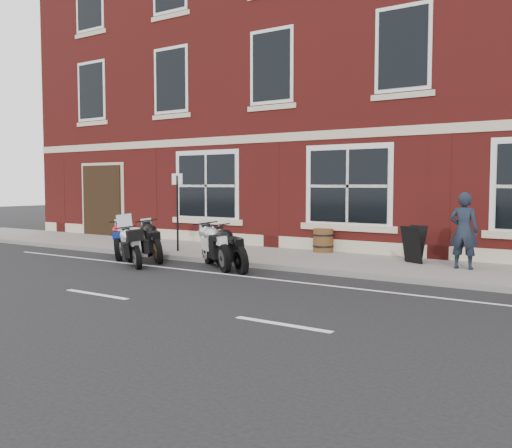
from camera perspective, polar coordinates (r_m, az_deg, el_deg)
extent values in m
plane|color=black|center=(13.04, -5.49, -4.93)|extent=(80.00, 80.00, 0.00)
cube|color=slate|center=(15.44, 1.65, -3.30)|extent=(30.00, 3.00, 0.12)
cube|color=slate|center=(14.14, -1.80, -3.97)|extent=(30.00, 0.16, 0.12)
cube|color=maroon|center=(22.36, 12.40, 14.16)|extent=(24.00, 12.00, 12.00)
cylinder|color=black|center=(15.16, -12.58, -2.64)|extent=(0.55, 0.42, 0.58)
cylinder|color=black|center=(13.86, -11.69, -3.25)|extent=(0.55, 0.42, 0.58)
cube|color=black|center=(14.52, -12.20, -1.69)|extent=(0.73, 0.59, 0.20)
ellipsoid|color=silver|center=(14.64, -12.30, -1.22)|extent=(0.61, 0.56, 0.29)
cube|color=black|center=(14.15, -11.96, -1.54)|extent=(0.55, 0.48, 0.09)
cube|color=silver|center=(15.07, -12.61, 0.21)|extent=(0.24, 0.34, 0.41)
cylinder|color=black|center=(16.79, -13.11, -1.95)|extent=(0.51, 0.54, 0.62)
cylinder|color=black|center=(15.40, -13.52, -2.49)|extent=(0.51, 0.54, 0.62)
cube|color=black|center=(16.11, -13.31, -1.03)|extent=(0.70, 0.73, 0.21)
ellipsoid|color=red|center=(16.25, -13.28, -0.58)|extent=(0.62, 0.63, 0.31)
cube|color=black|center=(15.72, -13.43, -0.87)|extent=(0.55, 0.56, 0.10)
cylinder|color=black|center=(16.08, -10.57, -2.12)|extent=(0.60, 0.49, 0.65)
cylinder|color=black|center=(14.63, -9.64, -2.71)|extent=(0.60, 0.49, 0.65)
cube|color=black|center=(15.37, -10.18, -1.10)|extent=(0.80, 0.68, 0.22)
ellipsoid|color=black|center=(15.51, -10.28, -0.60)|extent=(0.68, 0.63, 0.33)
cube|color=black|center=(14.96, -9.92, -0.92)|extent=(0.61, 0.54, 0.10)
cylinder|color=black|center=(14.54, -4.74, -2.68)|extent=(0.62, 0.50, 0.67)
cylinder|color=black|center=(13.10, -3.04, -3.41)|extent=(0.62, 0.50, 0.67)
cube|color=black|center=(13.83, -4.00, -1.54)|extent=(0.82, 0.69, 0.23)
ellipsoid|color=#9F9FA3|center=(13.96, -4.17, -0.97)|extent=(0.69, 0.65, 0.33)
cube|color=black|center=(13.42, -3.52, -1.35)|extent=(0.62, 0.56, 0.10)
cylinder|color=black|center=(14.17, -3.51, -2.88)|extent=(0.61, 0.47, 0.65)
cylinder|color=black|center=(12.80, -1.39, -3.61)|extent=(0.61, 0.47, 0.65)
cube|color=black|center=(13.49, -2.58, -1.75)|extent=(0.81, 0.65, 0.22)
ellipsoid|color=black|center=(13.62, -2.80, -1.18)|extent=(0.68, 0.62, 0.32)
cube|color=black|center=(13.10, -1.98, -1.56)|extent=(0.61, 0.53, 0.10)
imported|color=black|center=(13.57, 20.06, -0.62)|extent=(0.64, 0.43, 1.73)
cylinder|color=#523E15|center=(16.08, 6.74, -1.64)|extent=(0.56, 0.56, 0.66)
cylinder|color=black|center=(16.10, 6.73, -2.20)|extent=(0.59, 0.59, 0.05)
cylinder|color=black|center=(16.07, 6.74, -1.08)|extent=(0.59, 0.59, 0.05)
cylinder|color=black|center=(16.33, -7.86, 1.05)|extent=(0.06, 0.06, 2.14)
cube|color=silver|center=(16.31, -7.89, 4.48)|extent=(0.30, 0.13, 0.31)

